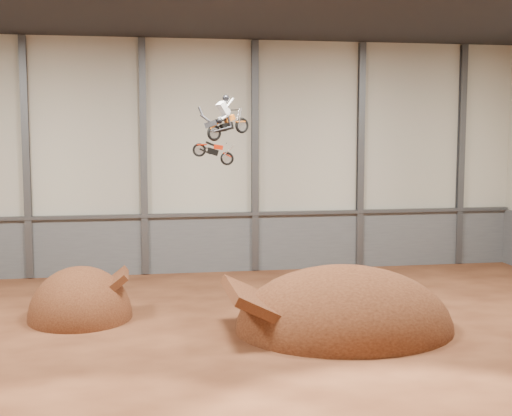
{
  "coord_description": "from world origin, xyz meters",
  "views": [
    {
      "loc": [
        -3.96,
        -27.78,
        8.65
      ],
      "look_at": [
        1.53,
        4.0,
        5.1
      ],
      "focal_mm": 50.0,
      "sensor_mm": 36.0,
      "label": 1
    }
  ],
  "objects_px": {
    "fmx_rider_b": "(211,137)",
    "takeoff_ramp": "(81,318)",
    "landing_ramp": "(344,329)",
    "fmx_rider_a": "(230,114)"
  },
  "relations": [
    {
      "from": "landing_ramp",
      "to": "fmx_rider_b",
      "type": "height_order",
      "value": "fmx_rider_b"
    },
    {
      "from": "fmx_rider_b",
      "to": "takeoff_ramp",
      "type": "bearing_deg",
      "value": 171.11
    },
    {
      "from": "takeoff_ramp",
      "to": "landing_ramp",
      "type": "height_order",
      "value": "landing_ramp"
    },
    {
      "from": "takeoff_ramp",
      "to": "landing_ramp",
      "type": "relative_size",
      "value": 0.57
    },
    {
      "from": "fmx_rider_a",
      "to": "fmx_rider_b",
      "type": "relative_size",
      "value": 0.9
    },
    {
      "from": "takeoff_ramp",
      "to": "fmx_rider_b",
      "type": "xyz_separation_m",
      "value": [
        5.92,
        -1.88,
        8.35
      ]
    },
    {
      "from": "takeoff_ramp",
      "to": "fmx_rider_b",
      "type": "relative_size",
      "value": 2.23
    },
    {
      "from": "landing_ramp",
      "to": "takeoff_ramp",
      "type": "bearing_deg",
      "value": 161.34
    },
    {
      "from": "landing_ramp",
      "to": "fmx_rider_b",
      "type": "relative_size",
      "value": 3.88
    },
    {
      "from": "fmx_rider_a",
      "to": "fmx_rider_b",
      "type": "xyz_separation_m",
      "value": [
        -0.87,
        -0.38,
        -0.98
      ]
    }
  ]
}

